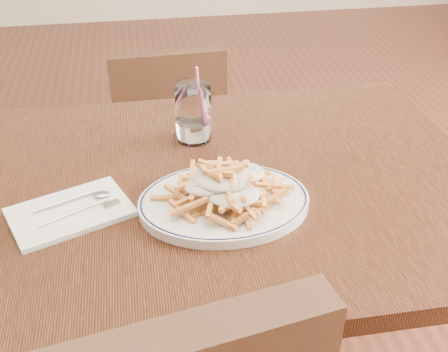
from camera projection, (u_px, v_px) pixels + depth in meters
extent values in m
cube|color=black|center=(194.00, 190.00, 1.14)|extent=(1.20, 0.80, 0.04)
cylinder|color=black|center=(363.00, 211.00, 1.71)|extent=(0.05, 0.05, 0.71)
cube|color=#321C10|center=(168.00, 146.00, 2.02)|extent=(0.37, 0.37, 0.03)
cube|color=#321C10|center=(171.00, 112.00, 1.77)|extent=(0.36, 0.05, 0.39)
cylinder|color=#321C10|center=(204.00, 164.00, 2.28)|extent=(0.03, 0.03, 0.35)
cylinder|color=#321C10|center=(128.00, 173.00, 2.23)|extent=(0.03, 0.03, 0.35)
cylinder|color=#321C10|center=(218.00, 208.00, 2.03)|extent=(0.03, 0.03, 0.35)
cylinder|color=#321C10|center=(133.00, 218.00, 1.97)|extent=(0.03, 0.03, 0.35)
torus|color=black|center=(224.00, 200.00, 1.05)|extent=(0.36, 0.36, 0.01)
ellipsoid|color=beige|center=(224.00, 176.00, 1.02)|extent=(0.20, 0.18, 0.03)
cube|color=white|center=(70.00, 212.00, 1.03)|extent=(0.25, 0.21, 0.01)
cylinder|color=white|center=(193.00, 113.00, 1.24)|extent=(0.08, 0.08, 0.13)
cylinder|color=white|center=(194.00, 129.00, 1.27)|extent=(0.07, 0.07, 0.04)
cylinder|color=#F25C8D|center=(198.00, 100.00, 1.24)|extent=(0.02, 0.04, 0.17)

